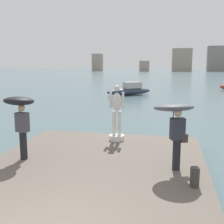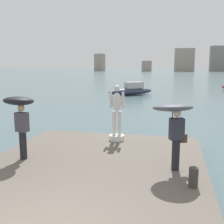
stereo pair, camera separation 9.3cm
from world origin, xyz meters
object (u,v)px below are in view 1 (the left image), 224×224
at_px(statue_white_figure, 117,118).
at_px(onlooker_left, 20,110).
at_px(onlooker_right, 175,117).
at_px(mooring_bollard, 195,177).
at_px(boat_mid, 130,90).

xyz_separation_m(statue_white_figure, onlooker_left, (-2.50, -2.75, 0.64)).
bearing_deg(onlooker_right, onlooker_left, -179.83).
xyz_separation_m(onlooker_right, mooring_bollard, (0.51, -1.07, -1.26)).
xyz_separation_m(statue_white_figure, mooring_bollard, (2.66, -3.81, -0.66)).
xyz_separation_m(onlooker_left, boat_mid, (0.04, 23.10, -1.41)).
bearing_deg(onlooker_left, mooring_bollard, -11.60).
bearing_deg(onlooker_left, onlooker_right, 0.17).
relative_size(mooring_bollard, boat_mid, 0.10).
distance_m(mooring_bollard, boat_mid, 24.69).
relative_size(onlooker_left, onlooker_right, 1.03).
distance_m(onlooker_left, mooring_bollard, 5.43).
bearing_deg(mooring_bollard, onlooker_right, 115.35).
xyz_separation_m(statue_white_figure, boat_mid, (-2.46, 20.34, -0.78)).
height_order(onlooker_left, mooring_bollard, onlooker_left).
height_order(statue_white_figure, onlooker_right, statue_white_figure).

